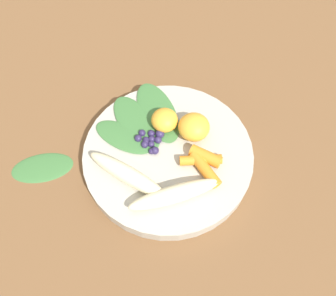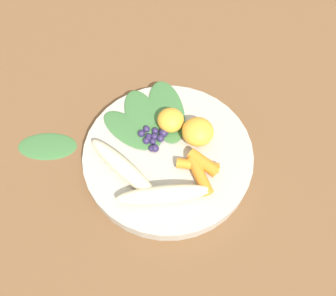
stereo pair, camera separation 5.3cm
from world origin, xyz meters
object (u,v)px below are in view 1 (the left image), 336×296
(bowl, at_px, (168,155))
(banana_peeled_left, at_px, (172,195))
(kale_leaf_stray, at_px, (42,167))
(orange_segment_near, at_px, (162,120))
(banana_peeled_right, at_px, (128,175))

(bowl, height_order, banana_peeled_left, banana_peeled_left)
(kale_leaf_stray, bearing_deg, bowl, 174.27)
(orange_segment_near, xyz_separation_m, kale_leaf_stray, (-0.04, 0.20, -0.04))
(banana_peeled_right, relative_size, orange_segment_near, 3.15)
(banana_peeled_right, relative_size, kale_leaf_stray, 1.38)
(bowl, distance_m, banana_peeled_left, 0.08)
(banana_peeled_left, height_order, orange_segment_near, orange_segment_near)
(banana_peeled_left, distance_m, orange_segment_near, 0.13)
(bowl, height_order, kale_leaf_stray, bowl)
(bowl, distance_m, banana_peeled_right, 0.08)
(bowl, distance_m, orange_segment_near, 0.06)
(banana_peeled_left, relative_size, orange_segment_near, 3.15)
(banana_peeled_left, height_order, kale_leaf_stray, banana_peeled_left)
(banana_peeled_right, bearing_deg, bowl, 69.98)
(kale_leaf_stray, bearing_deg, banana_peeled_left, 153.09)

